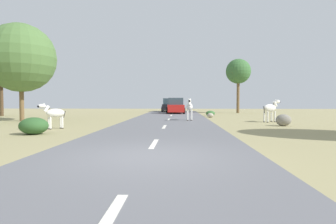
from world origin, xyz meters
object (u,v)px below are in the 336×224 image
(tree_0, at_px, (21,58))
(tree_2, at_px, (1,76))
(tree_5, at_px, (238,72))
(zebra_0, at_px, (190,107))
(car_0, at_px, (175,106))
(zebra_1, at_px, (54,113))
(rock_1, at_px, (210,115))
(rock_0, at_px, (283,120))
(bush_2, at_px, (34,126))
(car_1, at_px, (170,105))
(bush_3, at_px, (210,113))
(zebra_2, at_px, (271,108))

(tree_0, height_order, tree_2, tree_0)
(tree_5, bearing_deg, zebra_0, -114.62)
(car_0, bearing_deg, zebra_1, -111.98)
(tree_0, bearing_deg, rock_1, 19.07)
(tree_0, distance_m, rock_1, 15.43)
(zebra_1, relative_size, car_0, 0.31)
(zebra_0, bearing_deg, car_0, -81.75)
(tree_2, relative_size, rock_0, 5.07)
(rock_0, bearing_deg, rock_1, 112.51)
(zebra_1, distance_m, bush_2, 2.38)
(car_1, bearing_deg, zebra_0, 96.46)
(zebra_0, bearing_deg, tree_2, -16.02)
(bush_3, height_order, rock_1, bush_3)
(zebra_1, bearing_deg, car_0, -63.84)
(zebra_1, xyz_separation_m, rock_0, (12.49, 2.25, -0.47))
(bush_3, bearing_deg, zebra_2, -66.37)
(bush_2, bearing_deg, tree_5, 58.94)
(tree_0, xyz_separation_m, rock_0, (17.33, -3.21, -4.17))
(tree_0, distance_m, rock_0, 18.11)
(bush_3, bearing_deg, car_0, 125.37)
(tree_0, bearing_deg, car_0, 48.27)
(zebra_2, relative_size, car_1, 0.37)
(car_0, distance_m, rock_1, 7.98)
(car_0, bearing_deg, bush_2, -109.47)
(zebra_0, xyz_separation_m, car_1, (-2.06, 16.77, -0.16))
(tree_2, height_order, rock_1, tree_2)
(zebra_1, xyz_separation_m, tree_5, (13.45, 19.72, 4.12))
(rock_1, bearing_deg, zebra_0, -114.92)
(bush_2, bearing_deg, rock_0, 20.40)
(tree_5, bearing_deg, rock_0, -93.14)
(zebra_2, distance_m, car_1, 19.16)
(zebra_0, bearing_deg, rock_1, -112.69)
(tree_5, distance_m, rock_0, 18.09)
(car_1, bearing_deg, zebra_2, 112.70)
(zebra_1, bearing_deg, tree_5, -79.35)
(bush_2, distance_m, rock_1, 15.50)
(zebra_1, xyz_separation_m, car_1, (5.14, 22.85, 0.04))
(rock_0, xyz_separation_m, rock_1, (-3.33, 8.05, -0.14))
(tree_5, bearing_deg, zebra_1, -124.29)
(zebra_2, xyz_separation_m, bush_3, (-3.29, 7.52, -0.69))
(rock_0, bearing_deg, car_1, 109.64)
(car_0, xyz_separation_m, bush_3, (3.43, -4.83, -0.59))
(zebra_0, distance_m, car_0, 11.58)
(zebra_1, height_order, bush_3, zebra_1)
(car_0, bearing_deg, zebra_0, -87.18)
(zebra_2, xyz_separation_m, car_1, (-7.56, 17.61, -0.10))
(zebra_0, relative_size, car_1, 0.39)
(tree_2, bearing_deg, zebra_0, -18.25)
(car_0, xyz_separation_m, tree_2, (-16.54, -5.66, 2.96))
(zebra_2, xyz_separation_m, tree_5, (0.75, 14.48, 3.98))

